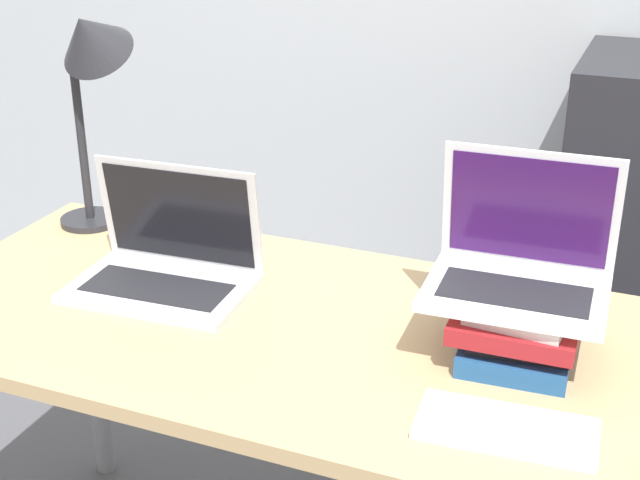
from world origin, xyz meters
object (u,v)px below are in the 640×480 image
laptop_left (167,263)px  wireless_keyboard (506,428)px  laptop_on_books (520,265)px  book_stack (521,323)px  desk_lamp (89,61)px

laptop_left → wireless_keyboard: (0.74, -0.24, -0.04)m
laptop_left → laptop_on_books: size_ratio=1.17×
book_stack → laptop_on_books: bearing=144.9°
desk_lamp → laptop_on_books: bearing=-9.6°
laptop_on_books → book_stack: bearing=-35.1°
desk_lamp → book_stack: bearing=-10.0°
wireless_keyboard → desk_lamp: size_ratio=0.52×
laptop_on_books → wireless_keyboard: bearing=-81.1°
laptop_left → wireless_keyboard: laptop_left is taller
wireless_keyboard → desk_lamp: desk_lamp is taller
desk_lamp → laptop_left: bearing=-33.7°
laptop_left → desk_lamp: size_ratio=0.68×
book_stack → laptop_on_books: laptop_on_books is taller
wireless_keyboard → laptop_on_books: bearing=98.9°
laptop_left → book_stack: (0.71, 0.01, 0.01)m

